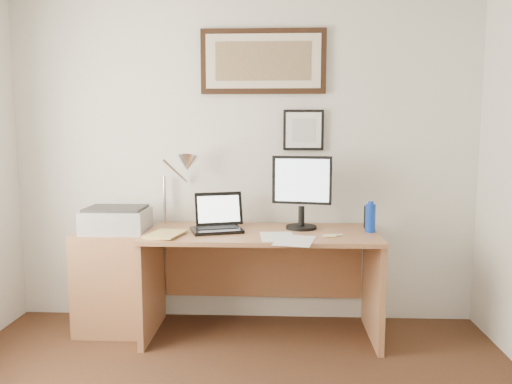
# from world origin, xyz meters

# --- Properties ---
(wall_back) EXTENTS (3.50, 0.02, 2.50)m
(wall_back) POSITION_xyz_m (0.00, 2.00, 1.25)
(wall_back) COLOR silver
(wall_back) RESTS_ON ground
(side_cabinet) EXTENTS (0.50, 0.40, 0.73)m
(side_cabinet) POSITION_xyz_m (-0.92, 1.68, 0.36)
(side_cabinet) COLOR #9A6440
(side_cabinet) RESTS_ON floor
(water_bottle) EXTENTS (0.07, 0.07, 0.20)m
(water_bottle) POSITION_xyz_m (0.90, 1.65, 0.85)
(water_bottle) COLOR #0D34B4
(water_bottle) RESTS_ON desk
(bottle_cap) EXTENTS (0.04, 0.04, 0.02)m
(bottle_cap) POSITION_xyz_m (0.90, 1.65, 0.96)
(bottle_cap) COLOR #0D34B4
(bottle_cap) RESTS_ON water_bottle
(speaker) EXTENTS (0.07, 0.06, 0.16)m
(speaker) POSITION_xyz_m (0.92, 1.79, 0.83)
(speaker) COLOR black
(speaker) RESTS_ON desk
(paper_sheet_a) EXTENTS (0.25, 0.33, 0.00)m
(paper_sheet_a) POSITION_xyz_m (0.26, 1.47, 0.75)
(paper_sheet_a) COLOR white
(paper_sheet_a) RESTS_ON desk
(paper_sheet_b) EXTENTS (0.29, 0.37, 0.00)m
(paper_sheet_b) POSITION_xyz_m (0.37, 1.35, 0.75)
(paper_sheet_b) COLOR white
(paper_sheet_b) RESTS_ON desk
(sticky_pad) EXTENTS (0.08, 0.08, 0.01)m
(sticky_pad) POSITION_xyz_m (0.61, 1.49, 0.76)
(sticky_pad) COLOR #FFED78
(sticky_pad) RESTS_ON desk
(marker_pen) EXTENTS (0.14, 0.06, 0.02)m
(marker_pen) POSITION_xyz_m (0.63, 1.49, 0.76)
(marker_pen) COLOR white
(marker_pen) RESTS_ON desk
(book) EXTENTS (0.26, 0.32, 0.02)m
(book) POSITION_xyz_m (-0.58, 1.48, 0.76)
(book) COLOR tan
(book) RESTS_ON desk
(desk) EXTENTS (1.60, 0.70, 0.75)m
(desk) POSITION_xyz_m (0.15, 1.72, 0.51)
(desk) COLOR #9A6440
(desk) RESTS_ON floor
(laptop) EXTENTS (0.40, 0.39, 0.26)m
(laptop) POSITION_xyz_m (-0.16, 1.66, 0.81)
(laptop) COLOR black
(laptop) RESTS_ON desk
(lcd_monitor) EXTENTS (0.42, 0.22, 0.52)m
(lcd_monitor) POSITION_xyz_m (0.43, 1.74, 1.04)
(lcd_monitor) COLOR black
(lcd_monitor) RESTS_ON desk
(printer) EXTENTS (0.44, 0.34, 0.18)m
(printer) POSITION_xyz_m (-0.88, 1.67, 0.82)
(printer) COLOR #A6A6A9
(printer) RESTS_ON side_cabinet
(desk_lamp) EXTENTS (0.29, 0.27, 0.53)m
(desk_lamp) POSITION_xyz_m (-0.41, 1.81, 1.19)
(desk_lamp) COLOR silver
(desk_lamp) RESTS_ON desk
(picture_large) EXTENTS (0.92, 0.04, 0.47)m
(picture_large) POSITION_xyz_m (0.15, 1.97, 1.95)
(picture_large) COLOR black
(picture_large) RESTS_ON wall_back
(picture_small) EXTENTS (0.30, 0.03, 0.30)m
(picture_small) POSITION_xyz_m (0.45, 1.97, 1.45)
(picture_small) COLOR black
(picture_small) RESTS_ON wall_back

